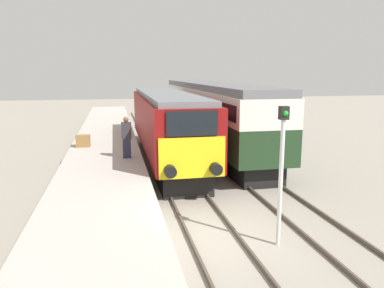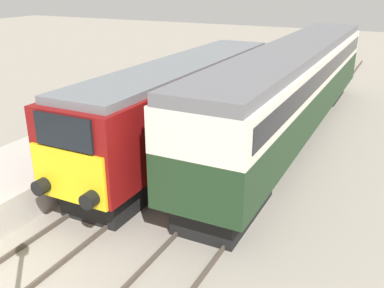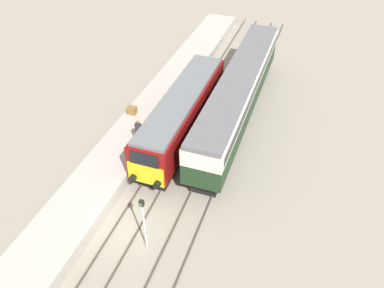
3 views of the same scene
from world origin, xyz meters
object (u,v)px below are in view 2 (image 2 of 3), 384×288
(person_on_platform, at_px, (91,120))
(luggage_crate, at_px, (99,108))
(locomotive, at_px, (184,104))
(passenger_carriage, at_px, (295,82))

(person_on_platform, relative_size, luggage_crate, 2.66)
(locomotive, height_order, luggage_crate, locomotive)
(locomotive, distance_m, luggage_crate, 4.45)
(person_on_platform, height_order, luggage_crate, person_on_platform)
(locomotive, relative_size, passenger_carriage, 0.70)
(passenger_carriage, height_order, luggage_crate, passenger_carriage)
(locomotive, bearing_deg, luggage_crate, 178.55)
(passenger_carriage, bearing_deg, locomotive, -130.81)
(luggage_crate, bearing_deg, person_on_platform, -55.32)
(passenger_carriage, xyz_separation_m, person_on_platform, (-5.64, -6.92, -0.55))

